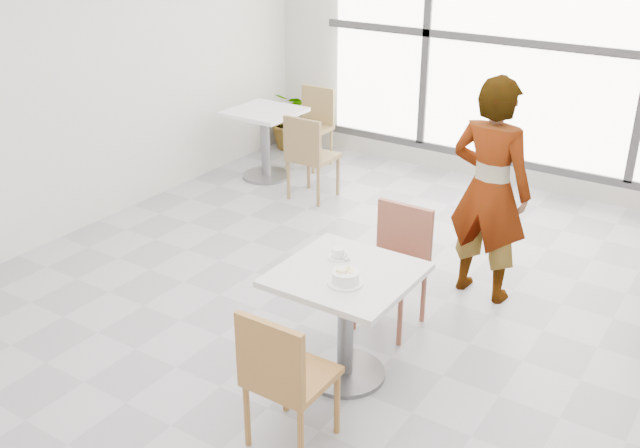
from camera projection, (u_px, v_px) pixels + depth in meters
The scene contains 14 objects.
floor at pixel (344, 340), 5.03m from camera, with size 7.00×7.00×0.00m, color #9E9EA5.
wall_back at pixel (533, 42), 7.06m from camera, with size 6.00×6.00×0.00m, color silver.
wall_left at pixel (33, 72), 5.90m from camera, with size 7.00×7.00×0.00m, color silver.
window at pixel (531, 43), 7.01m from camera, with size 4.60×0.07×2.52m.
main_table at pixel (346, 305), 4.45m from camera, with size 0.80×0.80×0.75m.
chair_near at pixel (283, 373), 3.85m from camera, with size 0.42×0.42×0.87m.
chair_far at pixel (396, 258), 5.06m from camera, with size 0.42×0.42×0.87m.
oatmeal_bowl at pixel (345, 277), 4.20m from camera, with size 0.21×0.21×0.09m.
coffee_cup at pixel (338, 254), 4.51m from camera, with size 0.16×0.13×0.07m.
person at pixel (490, 190), 5.27m from camera, with size 0.62×0.41×1.70m, color black.
bg_table_left at pixel (265, 134), 7.71m from camera, with size 0.70×0.70×0.75m.
bg_chair_left_near at pixel (309, 152), 7.12m from camera, with size 0.42×0.42×0.87m.
bg_chair_left_far at pixel (313, 121), 8.10m from camera, with size 0.42×0.42×0.87m.
plant_left at pixel (292, 120), 8.66m from camera, with size 0.64×0.56×0.71m, color #4D7D37.
Camera 1 is at (2.19, -3.63, 2.82)m, focal length 40.66 mm.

